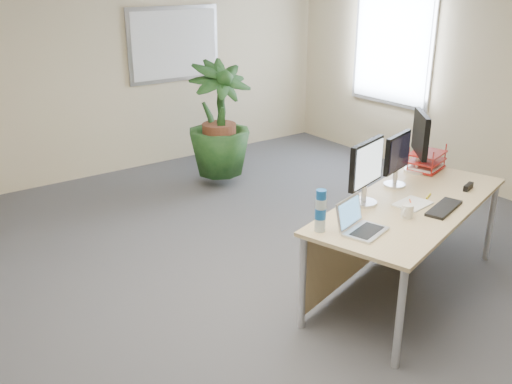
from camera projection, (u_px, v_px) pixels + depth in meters
floor at (297, 320)px, 4.27m from camera, size 8.00×8.00×0.00m
back_wall at (84, 68)px, 6.79m from camera, size 7.00×0.04×2.70m
whiteboard at (174, 44)px, 7.35m from camera, size 1.30×0.04×0.95m
window at (392, 44)px, 7.33m from camera, size 0.04×1.30×1.55m
desk at (396, 219)px, 4.52m from camera, size 2.15×1.37×0.77m
floor_plant at (219, 125)px, 6.69m from camera, size 0.85×0.85×1.50m
monitor_left at (366, 168)px, 4.28m from camera, size 0.44×0.20×0.50m
monitor_right at (397, 156)px, 4.65m from camera, size 0.39×0.18×0.44m
monitor_dark at (420, 138)px, 4.97m from camera, size 0.34×0.40×0.53m
laptop at (359, 223)px, 3.91m from camera, size 0.37×0.34×0.22m
keyboard at (444, 208)px, 4.27m from camera, size 0.44×0.25×0.02m
coffee_mug at (407, 211)px, 4.12m from camera, size 0.13×0.09×0.10m
spiral_notebook at (413, 204)px, 4.36m from camera, size 0.30×0.24×0.01m
orange_pen at (411, 203)px, 4.35m from camera, size 0.11×0.12×0.01m
yellow_highlighter at (428, 196)px, 4.51m from camera, size 0.11×0.06×0.01m
water_bottle at (321, 212)px, 3.88m from camera, size 0.08×0.08×0.30m
letter_tray at (426, 162)px, 5.11m from camera, size 0.39×0.33×0.16m
stapler at (468, 187)px, 4.66m from camera, size 0.15×0.08×0.05m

